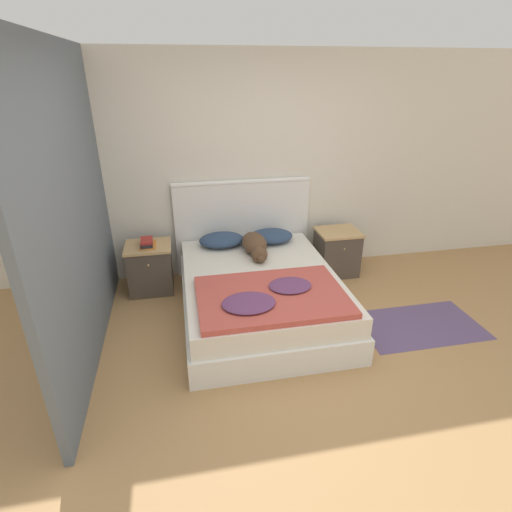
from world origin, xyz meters
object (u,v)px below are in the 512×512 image
nightstand_left (150,268)px  dog (255,245)px  nightstand_right (337,252)px  pillow_right (271,236)px  bed (260,294)px  book_stack (147,243)px  pillow_left (222,240)px

nightstand_left → dog: (1.17, -0.23, 0.28)m
nightstand_right → pillow_right: size_ratio=1.08×
pillow_right → nightstand_left: bearing=-178.3°
bed → book_stack: size_ratio=8.42×
nightstand_right → pillow_right: pillow_right is taller
bed → nightstand_right: nightstand_right is taller
nightstand_right → book_stack: book_stack is taller
pillow_right → pillow_left: bearing=180.0°
bed → pillow_right: 0.88m
dog → book_stack: size_ratio=2.97×
bed → nightstand_left: (-1.12, 0.73, 0.05)m
pillow_left → book_stack: 0.83m
pillow_left → dog: 0.44m
bed → pillow_left: pillow_left is taller
nightstand_left → nightstand_right: bearing=0.0°
book_stack → pillow_right: bearing=2.6°
nightstand_right → pillow_right: bearing=177.1°
nightstand_left → nightstand_right: (2.24, 0.00, 0.00)m
nightstand_left → pillow_left: size_ratio=1.08×
nightstand_right → pillow_right: (-0.83, 0.04, 0.26)m
nightstand_right → book_stack: 2.26m
bed → book_stack: bearing=147.8°
bed → nightstand_right: size_ratio=3.61×
dog → nightstand_left: bearing=168.8°
bed → nightstand_right: (1.12, 0.73, 0.05)m
nightstand_left → pillow_left: bearing=2.9°
book_stack → bed: bearing=-32.2°
pillow_left → book_stack: size_ratio=2.16×
pillow_left → bed: bearing=-69.2°
dog → nightstand_right: bearing=12.3°
book_stack → nightstand_right: bearing=0.6°
bed → dog: bearing=84.2°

